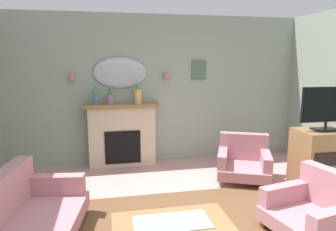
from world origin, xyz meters
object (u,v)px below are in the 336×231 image
object	(u,v)px
mantel_vase_left	(95,94)
armchair_beside_couch	(244,161)
coffee_table	(172,228)
floral_couch	(19,223)
mantel_vase_centre	(138,94)
tv_cabinet	(322,159)
mantel_vase_right	(110,96)
armchair_near_fireplace	(315,209)
wall_sconce_right	(166,75)
framed_picture	(199,70)
fireplace	(122,135)
tv_flatscreen	(327,107)
wall_sconce_left	(71,76)
wall_mirror	(120,73)

from	to	relation	value
mantel_vase_left	armchair_beside_couch	world-z (taller)	mantel_vase_left
coffee_table	floral_couch	size ratio (longest dim) A/B	0.61
mantel_vase_centre	tv_cabinet	distance (m)	3.20
mantel_vase_right	floral_couch	world-z (taller)	mantel_vase_right
armchair_near_fireplace	mantel_vase_centre	bearing A→B (deg)	120.85
wall_sconce_right	mantel_vase_right	bearing A→B (deg)	-173.48
floral_couch	mantel_vase_left	bearing A→B (deg)	73.58
framed_picture	wall_sconce_right	bearing A→B (deg)	-174.73
mantel_vase_left	coffee_table	size ratio (longest dim) A/B	0.32
fireplace	wall_sconce_right	size ratio (longest dim) A/B	9.71
armchair_beside_couch	tv_flatscreen	distance (m)	1.50
armchair_near_fireplace	tv_cabinet	size ratio (longest dim) A/B	1.08
mantel_vase_left	mantel_vase_right	bearing A→B (deg)	0.00
coffee_table	tv_cabinet	xyz separation A→B (m)	(2.64, 1.37, 0.07)
fireplace	framed_picture	distance (m)	1.91
coffee_table	floral_couch	bearing A→B (deg)	160.63
wall_sconce_left	coffee_table	bearing A→B (deg)	-69.90
mantel_vase_right	wall_mirror	bearing A→B (deg)	40.36
mantel_vase_right	framed_picture	size ratio (longest dim) A/B	0.90
mantel_vase_left	tv_cabinet	size ratio (longest dim) A/B	0.39
mantel_vase_centre	fireplace	bearing A→B (deg)	174.61
wall_sconce_left	tv_flatscreen	xyz separation A→B (m)	(3.77, -1.75, -0.41)
fireplace	framed_picture	xyz separation A→B (m)	(1.50, 0.15, 1.18)
mantel_vase_right	framed_picture	distance (m)	1.77
framed_picture	armchair_beside_couch	bearing A→B (deg)	-71.43
wall_mirror	armchair_near_fireplace	xyz separation A→B (m)	(1.96, -2.94, -1.40)
mantel_vase_centre	armchair_beside_couch	distance (m)	2.18
floral_couch	tv_flatscreen	bearing A→B (deg)	11.53
mantel_vase_centre	coffee_table	xyz separation A→B (m)	(-0.02, -2.98, -0.95)
floral_couch	armchair_beside_couch	world-z (taller)	floral_couch
wall_mirror	mantel_vase_left	bearing A→B (deg)	-159.30
framed_picture	armchair_beside_couch	distance (m)	1.94
fireplace	framed_picture	world-z (taller)	framed_picture
fireplace	mantel_vase_centre	xyz separation A→B (m)	(0.30, -0.03, 0.77)
wall_mirror	tv_flatscreen	world-z (taller)	wall_mirror
wall_sconce_right	framed_picture	world-z (taller)	framed_picture
framed_picture	tv_cabinet	distance (m)	2.63
wall_mirror	armchair_near_fireplace	bearing A→B (deg)	-56.38
fireplace	floral_couch	distance (m)	2.77
wall_sconce_right	framed_picture	size ratio (longest dim) A/B	0.39
mantel_vase_centre	tv_flatscreen	world-z (taller)	mantel_vase_centre
mantel_vase_left	wall_mirror	size ratio (longest dim) A/B	0.36
wall_mirror	armchair_beside_couch	distance (m)	2.67
fireplace	mantel_vase_left	xyz separation A→B (m)	(-0.45, -0.03, 0.78)
wall_mirror	wall_sconce_left	world-z (taller)	wall_mirror
wall_mirror	coffee_table	bearing A→B (deg)	-84.84
wall_sconce_left	tv_flatscreen	world-z (taller)	wall_sconce_left
mantel_vase_right	armchair_near_fireplace	bearing A→B (deg)	-52.13
mantel_vase_centre	wall_sconce_left	xyz separation A→B (m)	(-1.15, 0.12, 0.32)
wall_sconce_right	tv_cabinet	bearing A→B (deg)	-39.82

